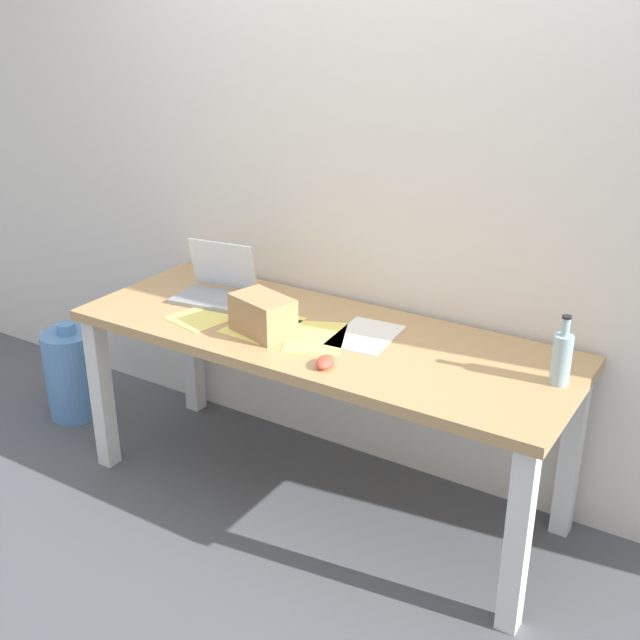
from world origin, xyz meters
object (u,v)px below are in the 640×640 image
at_px(beer_bottle, 562,357).
at_px(cardboard_box, 263,315).
at_px(water_cooler_jug, 72,373).
at_px(computer_mouse, 325,362).
at_px(desk, 320,354).
at_px(laptop_left, 215,286).

distance_m(beer_bottle, cardboard_box, 1.07).
height_order(cardboard_box, water_cooler_jug, cardboard_box).
bearing_deg(beer_bottle, computer_mouse, -157.24).
bearing_deg(desk, water_cooler_jug, -177.34).
distance_m(laptop_left, cardboard_box, 0.43).
bearing_deg(cardboard_box, laptop_left, 153.35).
distance_m(laptop_left, water_cooler_jug, 0.99).
xyz_separation_m(laptop_left, computer_mouse, (0.73, -0.31, -0.03)).
bearing_deg(computer_mouse, beer_bottle, 9.35).
bearing_deg(desk, laptop_left, 172.66).
bearing_deg(beer_bottle, cardboard_box, -170.10).
relative_size(laptop_left, beer_bottle, 1.36).
distance_m(desk, cardboard_box, 0.27).
distance_m(desk, laptop_left, 0.58).
relative_size(laptop_left, water_cooler_jug, 0.68).
distance_m(laptop_left, beer_bottle, 1.44).
height_order(beer_bottle, water_cooler_jug, beer_bottle).
xyz_separation_m(laptop_left, beer_bottle, (1.44, -0.01, 0.04)).
height_order(computer_mouse, water_cooler_jug, computer_mouse).
bearing_deg(computer_mouse, water_cooler_jug, 160.18).
bearing_deg(laptop_left, computer_mouse, -22.92).
relative_size(laptop_left, computer_mouse, 3.26).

